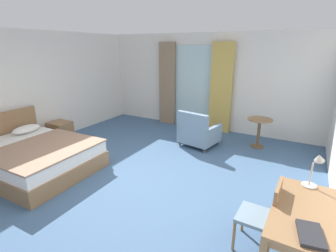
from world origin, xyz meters
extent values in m
cube|color=#426084|center=(0.00, 0.00, -0.05)|extent=(6.82, 7.48, 0.10)
cube|color=silver|center=(0.00, 3.48, 1.33)|extent=(6.42, 0.12, 2.66)
cube|color=silver|center=(-3.15, 0.00, 1.33)|extent=(0.12, 7.08, 2.66)
cube|color=silver|center=(-0.37, 3.40, 1.17)|extent=(1.23, 0.02, 2.34)
cube|color=#897056|center=(-1.21, 3.30, 1.21)|extent=(0.51, 0.10, 2.42)
cube|color=tan|center=(0.46, 3.30, 1.21)|extent=(0.59, 0.10, 2.42)
cube|color=olive|center=(-1.85, -0.72, 0.15)|extent=(2.22, 1.77, 0.29)
cube|color=white|center=(-1.85, -0.72, 0.41)|extent=(2.15, 1.72, 0.22)
cube|color=#99755B|center=(-1.49, -0.71, 0.53)|extent=(1.48, 1.74, 0.03)
ellipsoid|color=white|center=(-2.65, -0.33, 0.60)|extent=(0.34, 0.61, 0.15)
cube|color=olive|center=(-2.77, 0.60, 0.25)|extent=(0.50, 0.43, 0.50)
cube|color=brown|center=(-2.77, 0.37, 0.35)|extent=(0.43, 0.01, 0.12)
cube|color=olive|center=(2.69, -0.77, 0.73)|extent=(0.64, 1.22, 0.04)
cube|color=olive|center=(2.69, -0.77, 0.67)|extent=(0.59, 1.16, 0.08)
cube|color=olive|center=(2.98, -0.21, 0.36)|extent=(0.06, 0.06, 0.71)
cube|color=olive|center=(2.43, -0.19, 0.36)|extent=(0.06, 0.06, 0.71)
cube|color=gray|center=(2.23, -0.65, 0.42)|extent=(0.43, 0.44, 0.04)
cube|color=olive|center=(2.42, -0.66, 0.67)|extent=(0.05, 0.40, 0.47)
cylinder|color=olive|center=(2.05, -0.46, 0.20)|extent=(0.04, 0.04, 0.40)
cylinder|color=olive|center=(2.03, -0.84, 0.20)|extent=(0.04, 0.04, 0.40)
cylinder|color=olive|center=(2.42, -0.47, 0.20)|extent=(0.04, 0.04, 0.40)
cylinder|color=olive|center=(2.41, -0.85, 0.20)|extent=(0.04, 0.04, 0.40)
cylinder|color=#B7B2A8|center=(2.71, -0.25, 0.76)|extent=(0.17, 0.17, 0.02)
cylinder|color=#B7B2A8|center=(2.71, -0.25, 0.91)|extent=(0.02, 0.02, 0.28)
cone|color=#B7B2A8|center=(2.76, -0.14, 1.07)|extent=(0.13, 0.13, 0.14)
cube|color=#232328|center=(2.74, -1.16, 0.77)|extent=(0.25, 0.36, 0.03)
cube|color=gray|center=(0.40, 2.05, 0.23)|extent=(0.92, 0.89, 0.27)
cube|color=gray|center=(0.34, 1.73, 0.62)|extent=(0.81, 0.26, 0.50)
cube|color=gray|center=(0.74, 1.98, 0.45)|extent=(0.23, 0.77, 0.16)
cube|color=gray|center=(0.05, 2.11, 0.45)|extent=(0.23, 0.77, 0.16)
cylinder|color=#4C3D2D|center=(0.79, 2.30, 0.05)|extent=(0.04, 0.04, 0.10)
cylinder|color=#4C3D2D|center=(0.12, 2.42, 0.05)|extent=(0.04, 0.04, 0.10)
cylinder|color=#4C3D2D|center=(0.67, 1.67, 0.05)|extent=(0.04, 0.04, 0.10)
cylinder|color=#4C3D2D|center=(0.00, 1.79, 0.05)|extent=(0.04, 0.04, 0.10)
cylinder|color=olive|center=(1.66, 2.63, 0.68)|extent=(0.56, 0.56, 0.03)
cylinder|color=brown|center=(1.66, 2.63, 0.33)|extent=(0.07, 0.07, 0.66)
cylinder|color=brown|center=(1.66, 2.63, 0.01)|extent=(0.31, 0.31, 0.02)
camera|label=1|loc=(2.54, -3.29, 2.30)|focal=26.82mm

